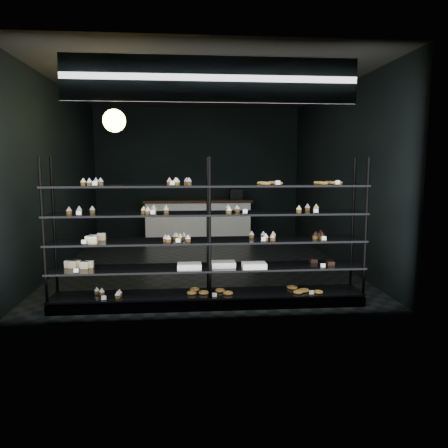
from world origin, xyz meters
name	(u,v)px	position (x,y,z in m)	size (l,w,h in m)	color
room	(202,176)	(0.00, 0.00, 1.60)	(5.01, 6.01, 3.20)	black
display_shelf	(206,258)	(-0.05, -2.45, 0.63)	(4.00, 0.50, 1.91)	black
signage	(212,79)	(0.00, -2.93, 2.75)	(3.30, 0.05, 0.50)	#0C0B3A
pendant_lamp	(114,121)	(-1.33, -1.29, 2.45)	(0.33, 0.33, 0.89)	black
service_counter	(199,219)	(0.00, 2.50, 0.50)	(2.56, 0.65, 1.23)	silver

